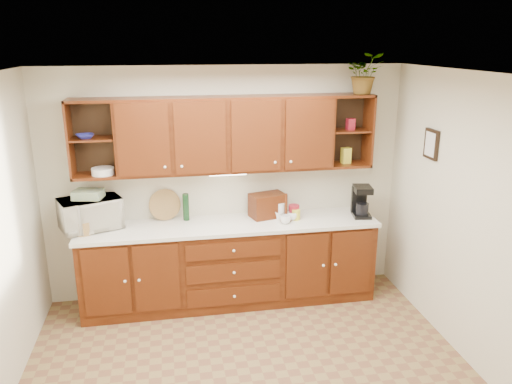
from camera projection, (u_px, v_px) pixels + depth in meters
name	position (u px, v px, depth m)	size (l,w,h in m)	color
floor	(252.00, 381.00, 4.34)	(4.00, 4.00, 0.00)	olive
ceiling	(252.00, 76.00, 3.59)	(4.00, 4.00, 0.00)	white
back_wall	(226.00, 184.00, 5.61)	(4.00, 4.00, 0.00)	beige
right_wall	(480.00, 227.00, 4.30)	(3.50, 3.50, 0.00)	beige
base_cabinets	(230.00, 264.00, 5.58)	(3.20, 0.60, 0.90)	#341105
countertop	(230.00, 225.00, 5.43)	(3.24, 0.64, 0.04)	white
upper_cabinets	(227.00, 134.00, 5.29)	(3.20, 0.33, 0.80)	#341105
undercabinet_light	(228.00, 174.00, 5.36)	(0.40, 0.05, 0.03)	white
framed_picture	(431.00, 144.00, 4.99)	(0.03, 0.24, 0.30)	black
wicker_basket	(83.00, 227.00, 5.12)	(0.22, 0.22, 0.14)	olive
microwave	(90.00, 213.00, 5.23)	(0.60, 0.41, 0.33)	#EDE4CD
towel_stack	(88.00, 194.00, 5.17)	(0.29, 0.21, 0.09)	#CBCF61
wine_bottle	(186.00, 207.00, 5.48)	(0.07, 0.07, 0.30)	black
woven_tray	(166.00, 218.00, 5.54)	(0.35, 0.35, 0.02)	olive
bread_box	(267.00, 205.00, 5.59)	(0.38, 0.24, 0.27)	#341105
mug_tree	(286.00, 217.00, 5.48)	(0.28, 0.28, 0.31)	#341105
canister_red	(294.00, 211.00, 5.57)	(0.12, 0.12, 0.15)	maroon
canister_white	(281.00, 211.00, 5.54)	(0.07, 0.07, 0.17)	white
canister_yellow	(296.00, 215.00, 5.52)	(0.09, 0.09, 0.12)	gold
coffee_maker	(361.00, 202.00, 5.61)	(0.23, 0.27, 0.35)	black
bowl_stack	(85.00, 136.00, 5.01)	(0.18, 0.18, 0.04)	navy
plate_stack	(103.00, 171.00, 5.13)	(0.23, 0.23, 0.07)	white
pantry_box_yellow	(346.00, 156.00, 5.59)	(0.10, 0.08, 0.18)	gold
pantry_box_red	(350.00, 124.00, 5.49)	(0.08, 0.07, 0.12)	maroon
potted_plant	(365.00, 73.00, 5.33)	(0.39, 0.34, 0.43)	#999999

